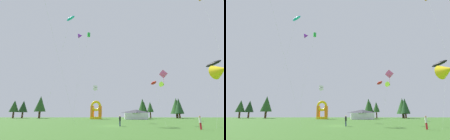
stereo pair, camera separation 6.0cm
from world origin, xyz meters
The scene contains 22 objects.
ground_plane centered at (0.00, 0.00, 0.00)m, with size 120.00×120.00×0.00m, color #3D6B28.
kite_black_parafoil centered at (21.55, 3.84, 12.32)m, with size 2.95×5.79×13.09m.
kite_cyan_parafoil centered at (-11.64, 11.52, 27.90)m, with size 8.36×5.77×28.67m.
kite_green_box centered at (-6.11, 9.76, 21.94)m, with size 3.44×1.85×22.56m.
kite_purple_delta centered at (-10.95, 21.98, 27.66)m, with size 1.78×7.09×28.55m.
kite_yellow_delta centered at (17.26, -4.72, 8.73)m, with size 3.81×2.97×10.02m.
kite_pink_diamond centered at (10.22, 1.97, 9.56)m, with size 1.86×4.17×10.21m.
kite_white_box centered at (-3.34, 3.52, 7.15)m, with size 1.47×1.02×7.62m.
kite_red_parafoil centered at (8.54, 3.23, 8.11)m, with size 1.50×4.46×8.52m.
kite_lime_delta centered at (16.45, 24.05, 11.20)m, with size 2.82×3.48×12.11m.
person_left_edge centered at (1.46, -0.72, 1.07)m, with size 0.42×0.42×1.80m.
person_far_side centered at (12.32, -6.38, 1.07)m, with size 0.39×0.39×1.81m.
inflatable_red_slide centered at (-6.23, 34.68, 2.67)m, with size 4.06×3.87×6.68m.
festival_tent centered at (8.23, 30.86, 1.67)m, with size 7.87×3.67×3.34m.
tree_row_0 centered at (-43.48, 45.12, 5.09)m, with size 3.95×3.95×7.70m.
tree_row_1 centered at (-39.43, 45.04, 4.96)m, with size 3.83×3.83×7.51m.
tree_row_2 centered at (-31.55, 44.02, 6.01)m, with size 4.80×4.80×9.36m.
tree_row_3 centered at (12.80, 43.49, 5.17)m, with size 4.13×4.13×8.21m.
tree_row_4 centered at (13.41, 43.09, 4.16)m, with size 3.03×3.03×6.83m.
tree_row_5 centered at (15.64, 41.60, 4.62)m, with size 2.75×2.75×6.78m.
tree_row_6 centered at (27.59, 41.55, 5.07)m, with size 3.71×3.71×8.24m.
tree_row_7 centered at (28.00, 45.54, 5.17)m, with size 5.42×5.42×8.60m.
Camera 2 is at (0.46, -30.81, 2.18)m, focal length 27.17 mm.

